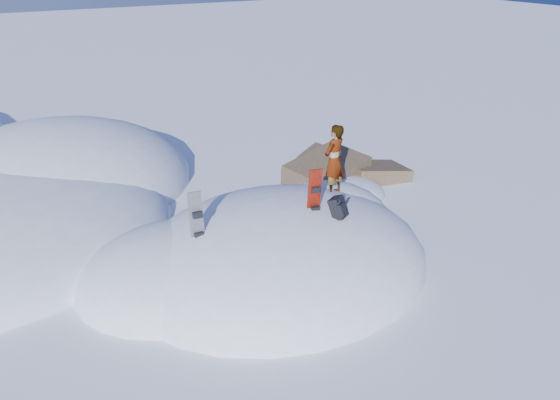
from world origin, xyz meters
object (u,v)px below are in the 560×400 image
snowboard_dark (197,227)px  person (334,160)px  snowboard_red (314,201)px  backpack (339,208)px

snowboard_dark → person: size_ratio=0.89×
snowboard_red → backpack: (0.33, -0.44, -0.06)m
snowboard_red → person: (1.13, 0.90, 0.42)m
backpack → person: 1.63m
snowboard_red → snowboard_dark: (-2.48, 0.50, -0.20)m
snowboard_red → backpack: bearing=-40.4°
snowboard_dark → person: (3.62, 0.39, 0.62)m
person → snowboard_red: bearing=18.8°
snowboard_red → backpack: 0.56m
snowboard_dark → backpack: snowboard_dark is taller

